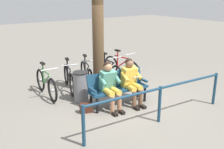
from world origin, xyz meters
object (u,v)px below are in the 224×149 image
object	(u,v)px
bicycle_purple	(108,71)
handbag	(86,108)
person_companion	(110,84)
bicycle_orange	(69,78)
bench	(117,85)
person_reading	(131,79)
bicycle_black	(87,74)
tree_trunk	(98,32)
bicycle_silver	(121,67)
bicycle_blue	(46,84)
litter_bin	(81,87)

from	to	relation	value
bicycle_purple	handbag	bearing A→B (deg)	-45.58
person_companion	bicycle_orange	bearing A→B (deg)	-77.87
bench	bicycle_orange	xyz separation A→B (m)	(0.55, -1.67, -0.15)
handbag	bicycle_orange	world-z (taller)	bicycle_orange
person_companion	handbag	size ratio (longest dim) A/B	4.00
person_reading	person_companion	size ratio (longest dim) A/B	1.00
bench	person_companion	world-z (taller)	person_companion
handbag	bicycle_black	bearing A→B (deg)	-120.86
tree_trunk	bicycle_silver	bearing A→B (deg)	-150.18
bicycle_blue	bench	bearing A→B (deg)	42.40
tree_trunk	litter_bin	size ratio (longest dim) A/B	4.32
handbag	bicycle_orange	distance (m)	1.72
person_companion	bicycle_black	world-z (taller)	person_companion
person_reading	bicycle_silver	world-z (taller)	person_reading
bench	tree_trunk	distance (m)	1.57
bicycle_blue	bicycle_black	bearing A→B (deg)	100.01
person_reading	bicycle_purple	world-z (taller)	person_reading
bicycle_silver	bicycle_orange	xyz separation A→B (m)	(2.04, 0.09, 0.00)
bench	handbag	xyz separation A→B (m)	(0.94, -0.00, -0.39)
bicycle_black	bicycle_blue	bearing A→B (deg)	-65.72
tree_trunk	bicycle_black	world-z (taller)	tree_trunk
person_reading	bicycle_blue	bearing A→B (deg)	-43.40
bench	bicycle_silver	size ratio (longest dim) A/B	0.98
bench	bicycle_silver	bearing A→B (deg)	-125.10
bicycle_blue	bicycle_purple	bearing A→B (deg)	94.79
person_reading	handbag	bearing A→B (deg)	-3.80
bicycle_purple	person_companion	bearing A→B (deg)	-31.66
bench	person_reading	distance (m)	0.39
bicycle_purple	bicycle_silver	bearing A→B (deg)	101.00
bicycle_orange	bicycle_blue	size ratio (longest dim) A/B	0.97
bicycle_purple	bicycle_orange	size ratio (longest dim) A/B	1.04
handbag	person_companion	bearing A→B (deg)	167.25
bicycle_black	bicycle_blue	world-z (taller)	same
bicycle_purple	bicycle_black	world-z (taller)	same
tree_trunk	bicycle_silver	world-z (taller)	tree_trunk
person_reading	bicycle_blue	size ratio (longest dim) A/B	0.71
person_reading	bicycle_silver	bearing A→B (deg)	-116.07
litter_bin	bicycle_purple	bearing A→B (deg)	-148.03
person_reading	tree_trunk	size ratio (longest dim) A/B	0.34
bench	bicycle_orange	size ratio (longest dim) A/B	1.01
bicycle_orange	person_companion	bearing A→B (deg)	24.35
person_reading	bicycle_silver	size ratio (longest dim) A/B	0.72
handbag	litter_bin	bearing A→B (deg)	-110.15
litter_bin	bicycle_black	size ratio (longest dim) A/B	0.51
bicycle_silver	person_reading	bearing A→B (deg)	-39.08
handbag	bicycle_black	xyz separation A→B (m)	(-1.05, -1.77, 0.24)
person_reading	bicycle_silver	distance (m)	2.30
bench	person_companion	bearing A→B (deg)	27.25
bicycle_orange	handbag	bearing A→B (deg)	4.20
bench	tree_trunk	bearing A→B (deg)	-86.48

